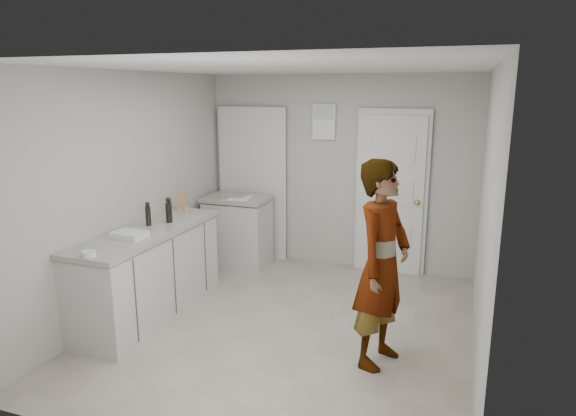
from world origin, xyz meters
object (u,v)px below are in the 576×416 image
at_px(spice_jar, 186,209).
at_px(baking_dish, 129,235).
at_px(person, 382,264).
at_px(egg_bowl, 89,254).
at_px(oil_cruet_a, 169,210).
at_px(oil_cruet_b, 148,214).
at_px(cake_mix_box, 182,202).

xyz_separation_m(spice_jar, baking_dish, (0.01, -1.06, -0.01)).
bearing_deg(person, baking_dish, 110.37).
xyz_separation_m(spice_jar, egg_bowl, (0.04, -1.66, -0.01)).
relative_size(oil_cruet_a, oil_cruet_b, 1.08).
bearing_deg(person, oil_cruet_a, 95.44).
distance_m(spice_jar, oil_cruet_a, 0.46).
bearing_deg(oil_cruet_a, cake_mix_box, 107.80).
relative_size(person, cake_mix_box, 9.63).
bearing_deg(cake_mix_box, person, -41.08).
distance_m(person, baking_dish, 2.40).
bearing_deg(person, cake_mix_box, 84.17).
distance_m(baking_dish, egg_bowl, 0.60).
bearing_deg(egg_bowl, spice_jar, 91.28).
xyz_separation_m(oil_cruet_b, baking_dish, (0.08, -0.44, -0.10)).
relative_size(spice_jar, egg_bowl, 0.62).
distance_m(cake_mix_box, egg_bowl, 1.81).
xyz_separation_m(person, spice_jar, (-2.41, 0.92, 0.08)).
distance_m(oil_cruet_b, baking_dish, 0.45).
xyz_separation_m(spice_jar, oil_cruet_b, (-0.07, -0.63, 0.08)).
distance_m(spice_jar, oil_cruet_b, 0.64).
bearing_deg(cake_mix_box, spice_jar, -66.47).
height_order(cake_mix_box, egg_bowl, cake_mix_box).
bearing_deg(egg_bowl, cake_mix_box, 95.23).
xyz_separation_m(oil_cruet_a, oil_cruet_b, (-0.13, -0.18, -0.01)).
height_order(oil_cruet_a, egg_bowl, oil_cruet_a).
height_order(person, cake_mix_box, person).
height_order(spice_jar, oil_cruet_b, oil_cruet_b).
bearing_deg(spice_jar, oil_cruet_b, -96.49).
height_order(cake_mix_box, oil_cruet_a, oil_cruet_a).
xyz_separation_m(oil_cruet_a, baking_dish, (-0.05, -0.62, -0.10)).
bearing_deg(oil_cruet_a, baking_dish, -94.66).
relative_size(cake_mix_box, oil_cruet_a, 0.67).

